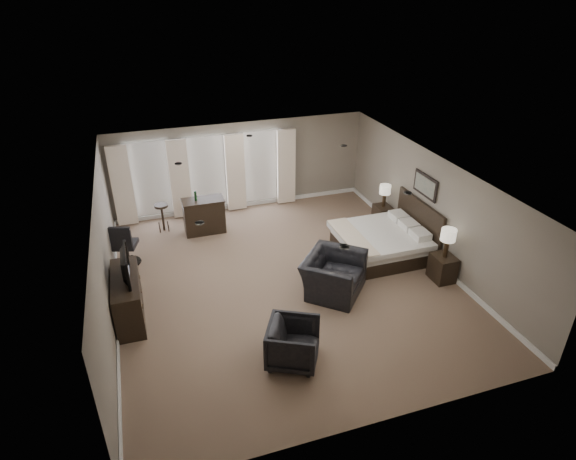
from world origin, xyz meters
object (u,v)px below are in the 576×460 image
object	(u,v)px
lamp_near	(447,243)
tv	(123,275)
bed	(380,232)
armchair_far	(293,342)
nightstand_near	(443,268)
bar_stool_left	(163,217)
bar_stool_right	(204,217)
armchair_near	(334,269)
lamp_far	(384,196)
desk_chair	(125,243)
dresser	(128,298)
bar_counter	(204,216)
nightstand_far	(382,215)

from	to	relation	value
lamp_near	tv	size ratio (longest dim) A/B	0.68
bed	armchair_far	bearing A→B (deg)	-138.16
nightstand_near	bar_stool_left	size ratio (longest dim) A/B	0.79
bar_stool_right	armchair_far	bearing A→B (deg)	-83.00
lamp_near	armchair_near	distance (m)	2.64
lamp_near	bar_stool_right	xyz separation A→B (m)	(-4.82, 4.12, -0.57)
lamp_far	desk_chair	distance (m)	6.90
bed	tv	world-z (taller)	bed
bed	dresser	world-z (taller)	bed
nightstand_near	tv	xyz separation A→B (m)	(-6.92, 0.81, 0.72)
armchair_far	bar_stool_left	world-z (taller)	armchair_far
dresser	armchair_near	world-z (taller)	armchair_near
nightstand_near	bar_stool_right	bearing A→B (deg)	139.50
dresser	tv	size ratio (longest dim) A/B	1.62
tv	desk_chair	distance (m)	2.23
lamp_far	bar_stool_left	world-z (taller)	lamp_far
lamp_near	bar_counter	xyz separation A→B (m)	(-4.82, 4.05, -0.48)
bar_stool_right	lamp_far	bearing A→B (deg)	-14.16
armchair_far	bar_counter	world-z (taller)	bar_counter
lamp_near	dresser	distance (m)	6.98
bar_stool_left	desk_chair	distance (m)	1.80
nightstand_far	tv	xyz separation A→B (m)	(-6.92, -2.09, 0.75)
lamp_near	tv	xyz separation A→B (m)	(-6.92, 0.81, 0.06)
lamp_far	bar_stool_right	distance (m)	4.99
bed	lamp_far	distance (m)	1.72
nightstand_far	lamp_far	world-z (taller)	lamp_far
armchair_far	armchair_near	bearing A→B (deg)	-13.39
tv	bar_stool_left	distance (m)	3.87
desk_chair	bar_stool_right	bearing A→B (deg)	-134.46
nightstand_near	armchair_far	world-z (taller)	armchair_far
tv	nightstand_near	bearing A→B (deg)	-96.71
nightstand_far	desk_chair	bearing A→B (deg)	179.20
tv	bar_counter	size ratio (longest dim) A/B	0.92
armchair_near	bar_counter	bearing A→B (deg)	72.76
bar_counter	bar_stool_left	world-z (taller)	bar_counter
lamp_near	bar_stool_right	distance (m)	6.36
armchair_near	armchair_far	world-z (taller)	armchair_near
nightstand_far	bar_stool_right	bearing A→B (deg)	165.84
nightstand_near	bar_counter	xyz separation A→B (m)	(-4.82, 4.05, 0.18)
bed	bar_counter	world-z (taller)	bed
armchair_near	bar_stool_left	bearing A→B (deg)	80.25
nightstand_far	tv	world-z (taller)	tv
dresser	bar_stool_right	distance (m)	3.91
dresser	bar_counter	distance (m)	3.85
nightstand_near	bar_stool_left	xyz separation A→B (m)	(-5.90, 4.49, 0.08)
tv	desk_chair	size ratio (longest dim) A/B	0.91
bed	nightstand_far	xyz separation A→B (m)	(0.89, 1.45, -0.38)
lamp_near	dresser	size ratio (longest dim) A/B	0.42
bed	lamp_far	world-z (taller)	bed
nightstand_near	nightstand_far	distance (m)	2.90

